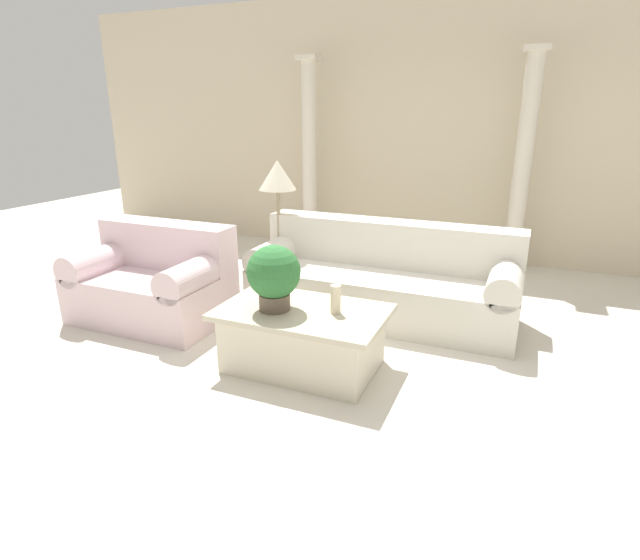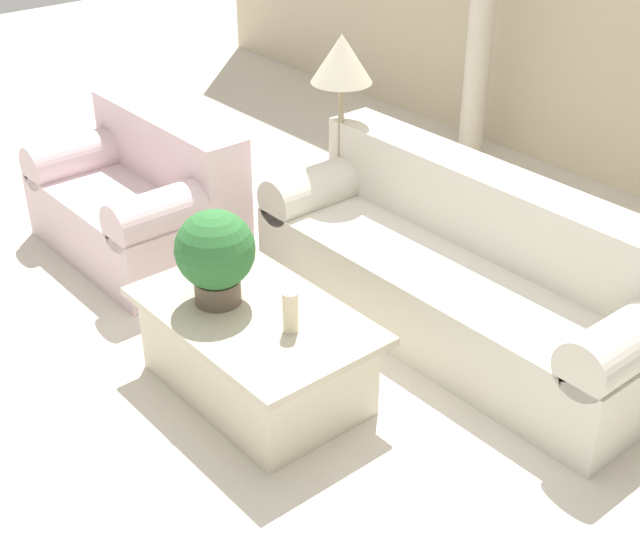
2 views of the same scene
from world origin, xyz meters
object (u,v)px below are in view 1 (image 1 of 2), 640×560
(loveseat, at_px, (155,281))
(potted_plant, at_px, (274,275))
(floor_lamp, at_px, (278,182))
(coffee_table, at_px, (303,338))
(sofa_long, at_px, (383,280))

(loveseat, bearing_deg, potted_plant, -16.12)
(potted_plant, height_order, floor_lamp, floor_lamp)
(coffee_table, bearing_deg, floor_lamp, 123.47)
(potted_plant, bearing_deg, loveseat, 163.88)
(coffee_table, height_order, floor_lamp, floor_lamp)
(sofa_long, bearing_deg, loveseat, -155.53)
(sofa_long, relative_size, potted_plant, 5.05)
(loveseat, xyz_separation_m, potted_plant, (1.47, -0.42, 0.37))
(loveseat, xyz_separation_m, floor_lamp, (0.80, 0.95, 0.82))
(potted_plant, relative_size, floor_lamp, 0.35)
(sofa_long, bearing_deg, floor_lamp, 175.89)
(sofa_long, height_order, potted_plant, potted_plant)
(loveseat, height_order, floor_lamp, floor_lamp)
(sofa_long, relative_size, coffee_table, 1.99)
(sofa_long, distance_m, loveseat, 2.10)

